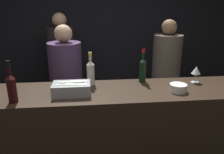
# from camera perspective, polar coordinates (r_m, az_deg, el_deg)

# --- Properties ---
(wall_back_chalkboard) EXTENTS (6.40, 0.06, 2.80)m
(wall_back_chalkboard) POSITION_cam_1_polar(r_m,az_deg,el_deg) (3.88, -3.00, 11.44)
(wall_back_chalkboard) COLOR black
(wall_back_chalkboard) RESTS_ON ground_plane
(bar_counter) EXTENTS (2.58, 0.60, 1.10)m
(bar_counter) POSITION_cam_1_polar(r_m,az_deg,el_deg) (2.30, 0.08, -16.33)
(bar_counter) COLOR #2D2116
(bar_counter) RESTS_ON ground_plane
(ice_bin_with_bottles) EXTENTS (0.33, 0.21, 0.11)m
(ice_bin_with_bottles) POSITION_cam_1_polar(r_m,az_deg,el_deg) (1.96, -10.47, -2.82)
(ice_bin_with_bottles) COLOR #9EA0A5
(ice_bin_with_bottles) RESTS_ON bar_counter
(bowl_white) EXTENTS (0.16, 0.16, 0.07)m
(bowl_white) POSITION_cam_1_polar(r_m,az_deg,el_deg) (2.09, 16.90, -2.67)
(bowl_white) COLOR white
(bowl_white) RESTS_ON bar_counter
(wine_glass) EXTENTS (0.09, 0.09, 0.17)m
(wine_glass) POSITION_cam_1_polar(r_m,az_deg,el_deg) (2.36, 21.13, 1.55)
(wine_glass) COLOR silver
(wine_glass) RESTS_ON bar_counter
(red_wine_bottle_black_foil) EXTENTS (0.07, 0.07, 0.35)m
(red_wine_bottle_black_foil) POSITION_cam_1_polar(r_m,az_deg,el_deg) (1.92, -24.79, -2.14)
(red_wine_bottle_black_foil) COLOR black
(red_wine_bottle_black_foil) RESTS_ON bar_counter
(rose_wine_bottle) EXTENTS (0.08, 0.08, 0.33)m
(rose_wine_bottle) POSITION_cam_1_polar(r_m,az_deg,el_deg) (2.15, -5.60, 1.45)
(rose_wine_bottle) COLOR #B2B7AD
(rose_wine_bottle) RESTS_ON bar_counter
(red_wine_bottle_burgundy) EXTENTS (0.07, 0.07, 0.35)m
(red_wine_bottle_burgundy) POSITION_cam_1_polar(r_m,az_deg,el_deg) (2.25, 8.01, 2.23)
(red_wine_bottle_burgundy) COLOR black
(red_wine_bottle_burgundy) RESTS_ON bar_counter
(person_in_hoodie) EXTENTS (0.41, 0.41, 1.67)m
(person_in_hoodie) POSITION_cam_1_polar(r_m,az_deg,el_deg) (3.31, 13.84, 1.30)
(person_in_hoodie) COLOR black
(person_in_hoodie) RESTS_ON ground_plane
(person_blond_tee) EXTENTS (0.41, 0.41, 1.76)m
(person_blond_tee) POSITION_cam_1_polar(r_m,az_deg,el_deg) (3.48, -12.79, 3.06)
(person_blond_tee) COLOR black
(person_blond_tee) RESTS_ON ground_plane
(person_grey_polo) EXTENTS (0.40, 0.40, 1.64)m
(person_grey_polo) POSITION_cam_1_polar(r_m,az_deg,el_deg) (2.82, -11.75, -1.90)
(person_grey_polo) COLOR black
(person_grey_polo) RESTS_ON ground_plane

